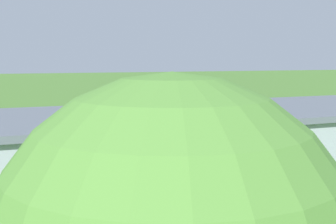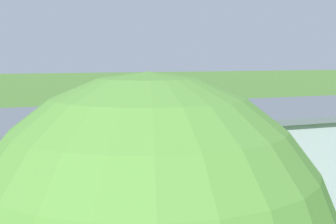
# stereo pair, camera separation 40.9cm
# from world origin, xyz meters

# --- Properties ---
(ground_plane) EXTENTS (400.00, 400.00, 0.00)m
(ground_plane) POSITION_xyz_m (0.00, 0.00, 0.00)
(ground_plane) COLOR #47752D
(hangar) EXTENTS (37.04, 13.21, 6.33)m
(hangar) POSITION_xyz_m (1.74, 40.56, 3.18)
(hangar) COLOR #99A3AD
(hangar) RESTS_ON ground_plane
(biplane) EXTENTS (6.98, 7.59, 3.64)m
(biplane) POSITION_xyz_m (-7.85, -3.73, 3.64)
(biplane) COLOR #B21E1E
(person_at_fence_line) EXTENTS (0.53, 0.53, 1.59)m
(person_at_fence_line) POSITION_xyz_m (-17.14, 26.29, 0.79)
(person_at_fence_line) COLOR navy
(person_at_fence_line) RESTS_ON ground_plane
(person_near_hangar_door) EXTENTS (0.39, 0.39, 1.67)m
(person_near_hangar_door) POSITION_xyz_m (14.89, 23.37, 0.83)
(person_near_hangar_door) COLOR beige
(person_near_hangar_door) RESTS_ON ground_plane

